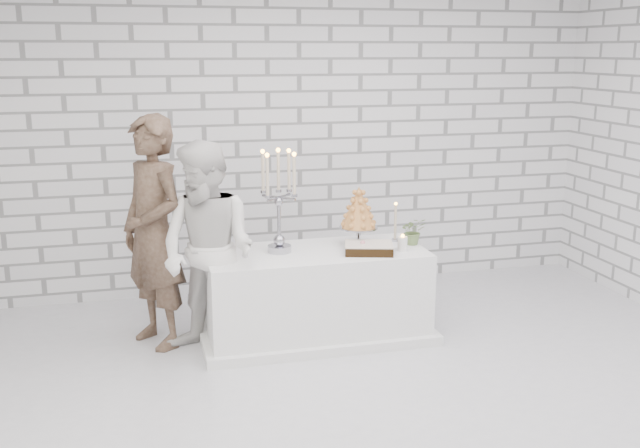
{
  "coord_description": "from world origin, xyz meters",
  "views": [
    {
      "loc": [
        -1.6,
        -4.47,
        2.36
      ],
      "look_at": [
        -0.23,
        0.81,
        1.05
      ],
      "focal_mm": 40.87,
      "sensor_mm": 36.0,
      "label": 1
    }
  ],
  "objects": [
    {
      "name": "ground",
      "position": [
        0.0,
        0.0,
        0.0
      ],
      "size": [
        6.0,
        5.0,
        0.01
      ],
      "primitive_type": "cube",
      "color": "silver",
      "rests_on": "ground"
    },
    {
      "name": "chocolate_cake",
      "position": [
        0.21,
        0.94,
        0.79
      ],
      "size": [
        0.44,
        0.37,
        0.08
      ],
      "primitive_type": "cube",
      "rotation": [
        0.0,
        0.0,
        -0.28
      ],
      "color": "black",
      "rests_on": "cake_table"
    },
    {
      "name": "bride",
      "position": [
        -1.08,
        0.94,
        0.85
      ],
      "size": [
        1.04,
        1.04,
        1.7
      ],
      "primitive_type": "imported",
      "rotation": [
        0.0,
        0.0,
        -0.75
      ],
      "color": "white",
      "rests_on": "ground"
    },
    {
      "name": "wall_back",
      "position": [
        0.0,
        2.5,
        1.5
      ],
      "size": [
        6.0,
        0.01,
        3.0
      ],
      "primitive_type": "cube",
      "color": "white",
      "rests_on": "ground"
    },
    {
      "name": "croquembouche",
      "position": [
        0.2,
        1.2,
        1.0
      ],
      "size": [
        0.34,
        0.34,
        0.5
      ],
      "primitive_type": null,
      "rotation": [
        0.0,
        0.0,
        0.05
      ],
      "color": "#A4642C",
      "rests_on": "cake_table"
    },
    {
      "name": "wall_front",
      "position": [
        0.0,
        -2.5,
        1.5
      ],
      "size": [
        6.0,
        0.01,
        3.0
      ],
      "primitive_type": "cube",
      "color": "white",
      "rests_on": "ground"
    },
    {
      "name": "cake_table",
      "position": [
        -0.19,
        1.11,
        0.38
      ],
      "size": [
        1.8,
        0.8,
        0.75
      ],
      "primitive_type": "cube",
      "color": "white",
      "rests_on": "ground"
    },
    {
      "name": "flowers",
      "position": [
        0.66,
        1.11,
        0.87
      ],
      "size": [
        0.23,
        0.21,
        0.23
      ],
      "primitive_type": "imported",
      "rotation": [
        0.0,
        0.0,
        -0.12
      ],
      "color": "#3B5E33",
      "rests_on": "cake_table"
    },
    {
      "name": "pillar_candle",
      "position": [
        0.5,
        0.93,
        0.81
      ],
      "size": [
        0.08,
        0.08,
        0.12
      ],
      "primitive_type": "cylinder",
      "rotation": [
        0.0,
        0.0,
        0.05
      ],
      "color": "white",
      "rests_on": "cake_table"
    },
    {
      "name": "groom",
      "position": [
        -1.47,
        1.31,
        0.94
      ],
      "size": [
        0.74,
        0.82,
        1.88
      ],
      "primitive_type": "imported",
      "rotation": [
        0.0,
        0.0,
        -1.03
      ],
      "color": "#3D2A1D",
      "rests_on": "ground"
    },
    {
      "name": "extra_taper",
      "position": [
        0.55,
        1.24,
        0.91
      ],
      "size": [
        0.07,
        0.07,
        0.32
      ],
      "primitive_type": "cylinder",
      "rotation": [
        0.0,
        0.0,
        -0.21
      ],
      "color": "beige",
      "rests_on": "cake_table"
    },
    {
      "name": "candelabra",
      "position": [
        -0.48,
        1.16,
        1.18
      ],
      "size": [
        0.35,
        0.35,
        0.85
      ],
      "primitive_type": null,
      "rotation": [
        0.0,
        0.0,
        -0.02
      ],
      "color": "#9B9BA5",
      "rests_on": "cake_table"
    }
  ]
}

